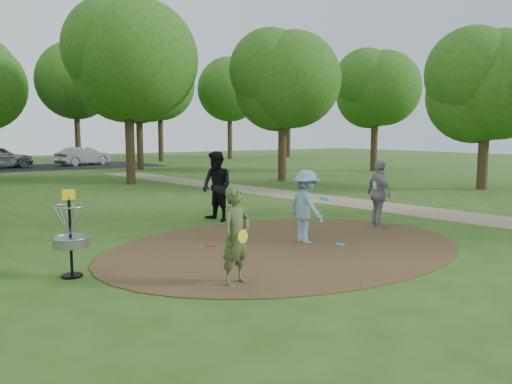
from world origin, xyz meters
TOP-DOWN VIEW (x-y plane):
  - ground at (0.00, 0.00)m, footprint 100.00×100.00m
  - dirt_clearing at (0.00, 0.00)m, footprint 8.40×8.40m
  - footpath at (6.50, 2.00)m, footprint 7.55×39.89m
  - parking_lot at (2.00, 30.00)m, footprint 14.00×8.00m
  - player_observer_with_disc at (-2.37, -1.70)m, footprint 0.68×0.57m
  - player_throwing_with_disc at (0.61, 0.09)m, footprint 1.04×1.10m
  - player_walking_with_disc at (0.35, 3.68)m, footprint 0.92×1.09m
  - player_waiting_with_disc at (3.43, 0.46)m, footprint 0.73×1.13m
  - disc_ground_blue at (1.04, -0.59)m, footprint 0.22×0.22m
  - disc_ground_red at (-1.36, 0.96)m, footprint 0.22×0.22m
  - car_right at (4.00, 30.50)m, footprint 4.47×2.90m
  - disc_golf_basket at (-4.50, 0.30)m, footprint 0.63×0.63m
  - tree_ring at (1.12, 8.18)m, footprint 37.12×45.94m

SIDE VIEW (x-z plane):
  - ground at x=0.00m, z-range 0.00..0.00m
  - parking_lot at x=2.00m, z-range 0.00..0.01m
  - footpath at x=6.50m, z-range 0.00..0.01m
  - dirt_clearing at x=0.00m, z-range 0.00..0.02m
  - disc_ground_blue at x=1.04m, z-range 0.02..0.04m
  - disc_ground_red at x=-1.36m, z-range 0.02..0.04m
  - car_right at x=4.00m, z-range 0.00..1.39m
  - player_observer_with_disc at x=-2.37m, z-range 0.00..1.63m
  - player_throwing_with_disc at x=0.61m, z-range 0.00..1.66m
  - disc_golf_basket at x=-4.50m, z-range 0.10..1.64m
  - player_waiting_with_disc at x=3.43m, z-range 0.00..1.78m
  - player_walking_with_disc at x=0.35m, z-range 0.00..1.98m
  - tree_ring at x=1.12m, z-range 0.60..9.79m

